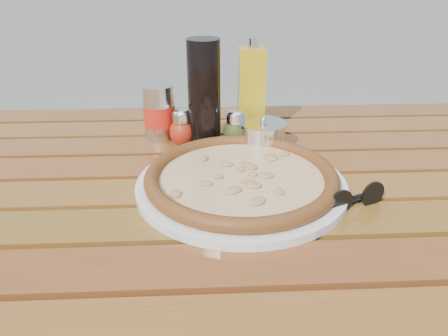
{
  "coord_description": "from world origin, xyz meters",
  "views": [
    {
      "loc": [
        -0.03,
        -0.66,
        1.11
      ],
      "look_at": [
        0.0,
        0.02,
        0.78
      ],
      "focal_mm": 35.0,
      "sensor_mm": 36.0,
      "label": 1
    }
  ],
  "objects_px": {
    "pepper_shaker": "(182,128)",
    "parmesan_tin": "(263,136)",
    "pizza": "(241,177)",
    "plate": "(241,185)",
    "dark_bottle": "(204,95)",
    "olive_oil_cruet": "(251,92)",
    "soda_can": "(159,113)",
    "oregano_shaker": "(236,129)",
    "sunglasses": "(356,199)",
    "table": "(225,226)"
  },
  "relations": [
    {
      "from": "pepper_shaker",
      "to": "parmesan_tin",
      "type": "bearing_deg",
      "value": -10.08
    },
    {
      "from": "pizza",
      "to": "parmesan_tin",
      "type": "bearing_deg",
      "value": 70.85
    },
    {
      "from": "plate",
      "to": "dark_bottle",
      "type": "xyz_separation_m",
      "value": [
        -0.06,
        0.19,
        0.1
      ]
    },
    {
      "from": "olive_oil_cruet",
      "to": "parmesan_tin",
      "type": "bearing_deg",
      "value": -80.3
    },
    {
      "from": "pizza",
      "to": "olive_oil_cruet",
      "type": "height_order",
      "value": "olive_oil_cruet"
    },
    {
      "from": "pizza",
      "to": "pepper_shaker",
      "type": "bearing_deg",
      "value": 118.68
    },
    {
      "from": "parmesan_tin",
      "to": "soda_can",
      "type": "bearing_deg",
      "value": 162.18
    },
    {
      "from": "pepper_shaker",
      "to": "oregano_shaker",
      "type": "height_order",
      "value": "same"
    },
    {
      "from": "dark_bottle",
      "to": "sunglasses",
      "type": "bearing_deg",
      "value": -48.46
    },
    {
      "from": "pizza",
      "to": "dark_bottle",
      "type": "bearing_deg",
      "value": 107.11
    },
    {
      "from": "pepper_shaker",
      "to": "soda_can",
      "type": "relative_size",
      "value": 0.68
    },
    {
      "from": "plate",
      "to": "sunglasses",
      "type": "xyz_separation_m",
      "value": [
        0.18,
        -0.07,
        0.01
      ]
    },
    {
      "from": "pizza",
      "to": "pepper_shaker",
      "type": "distance_m",
      "value": 0.22
    },
    {
      "from": "plate",
      "to": "pepper_shaker",
      "type": "relative_size",
      "value": 4.39
    },
    {
      "from": "pizza",
      "to": "sunglasses",
      "type": "relative_size",
      "value": 3.62
    },
    {
      "from": "olive_oil_cruet",
      "to": "plate",
      "type": "bearing_deg",
      "value": -99.3
    },
    {
      "from": "parmesan_tin",
      "to": "plate",
      "type": "bearing_deg",
      "value": -109.15
    },
    {
      "from": "dark_bottle",
      "to": "soda_can",
      "type": "distance_m",
      "value": 0.12
    },
    {
      "from": "pepper_shaker",
      "to": "pizza",
      "type": "bearing_deg",
      "value": -61.32
    },
    {
      "from": "table",
      "to": "soda_can",
      "type": "distance_m",
      "value": 0.3
    },
    {
      "from": "plate",
      "to": "olive_oil_cruet",
      "type": "distance_m",
      "value": 0.28
    },
    {
      "from": "plate",
      "to": "parmesan_tin",
      "type": "distance_m",
      "value": 0.18
    },
    {
      "from": "plate",
      "to": "oregano_shaker",
      "type": "xyz_separation_m",
      "value": [
        0.0,
        0.19,
        0.03
      ]
    },
    {
      "from": "oregano_shaker",
      "to": "dark_bottle",
      "type": "xyz_separation_m",
      "value": [
        -0.06,
        0.01,
        0.07
      ]
    },
    {
      "from": "pepper_shaker",
      "to": "oregano_shaker",
      "type": "distance_m",
      "value": 0.11
    },
    {
      "from": "pepper_shaker",
      "to": "sunglasses",
      "type": "height_order",
      "value": "pepper_shaker"
    },
    {
      "from": "olive_oil_cruet",
      "to": "parmesan_tin",
      "type": "relative_size",
      "value": 2.08
    },
    {
      "from": "sunglasses",
      "to": "olive_oil_cruet",
      "type": "bearing_deg",
      "value": 89.84
    },
    {
      "from": "plate",
      "to": "pepper_shaker",
      "type": "height_order",
      "value": "pepper_shaker"
    },
    {
      "from": "pepper_shaker",
      "to": "sunglasses",
      "type": "bearing_deg",
      "value": -43.33
    },
    {
      "from": "sunglasses",
      "to": "plate",
      "type": "bearing_deg",
      "value": 135.63
    },
    {
      "from": "pepper_shaker",
      "to": "sunglasses",
      "type": "xyz_separation_m",
      "value": [
        0.28,
        -0.27,
        -0.02
      ]
    },
    {
      "from": "pizza",
      "to": "sunglasses",
      "type": "distance_m",
      "value": 0.19
    },
    {
      "from": "soda_can",
      "to": "pepper_shaker",
      "type": "bearing_deg",
      "value": -38.71
    },
    {
      "from": "olive_oil_cruet",
      "to": "pizza",
      "type": "bearing_deg",
      "value": -99.3
    },
    {
      "from": "dark_bottle",
      "to": "olive_oil_cruet",
      "type": "distance_m",
      "value": 0.12
    },
    {
      "from": "parmesan_tin",
      "to": "pepper_shaker",
      "type": "bearing_deg",
      "value": 169.92
    },
    {
      "from": "dark_bottle",
      "to": "pepper_shaker",
      "type": "bearing_deg",
      "value": 179.34
    },
    {
      "from": "pepper_shaker",
      "to": "parmesan_tin",
      "type": "relative_size",
      "value": 0.81
    },
    {
      "from": "plate",
      "to": "olive_oil_cruet",
      "type": "height_order",
      "value": "olive_oil_cruet"
    },
    {
      "from": "oregano_shaker",
      "to": "olive_oil_cruet",
      "type": "distance_m",
      "value": 0.1
    },
    {
      "from": "soda_can",
      "to": "pizza",
      "type": "bearing_deg",
      "value": -56.38
    },
    {
      "from": "pizza",
      "to": "parmesan_tin",
      "type": "xyz_separation_m",
      "value": [
        0.06,
        0.17,
        0.01
      ]
    },
    {
      "from": "plate",
      "to": "oregano_shaker",
      "type": "height_order",
      "value": "oregano_shaker"
    },
    {
      "from": "table",
      "to": "plate",
      "type": "relative_size",
      "value": 3.89
    },
    {
      "from": "pepper_shaker",
      "to": "olive_oil_cruet",
      "type": "relative_size",
      "value": 0.39
    },
    {
      "from": "plate",
      "to": "dark_bottle",
      "type": "distance_m",
      "value": 0.23
    },
    {
      "from": "plate",
      "to": "pepper_shaker",
      "type": "xyz_separation_m",
      "value": [
        -0.11,
        0.2,
        0.03
      ]
    },
    {
      "from": "table",
      "to": "soda_can",
      "type": "relative_size",
      "value": 11.67
    },
    {
      "from": "oregano_shaker",
      "to": "sunglasses",
      "type": "distance_m",
      "value": 0.31
    }
  ]
}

